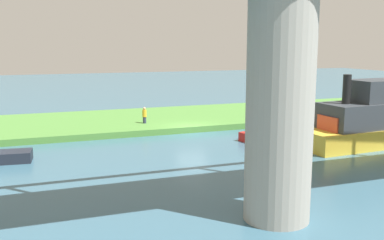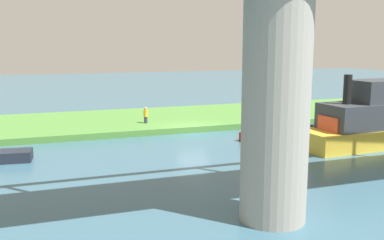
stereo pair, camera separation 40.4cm
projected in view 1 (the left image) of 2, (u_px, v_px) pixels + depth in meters
ground_plane at (192, 133)px, 35.47m from camera, size 160.00×160.00×0.00m
grassy_bank at (170, 119)px, 40.97m from camera, size 80.00×12.00×0.50m
bridge_pylon at (280, 98)px, 17.15m from camera, size 2.69×2.69×10.07m
person_on_bank at (144, 115)px, 36.98m from camera, size 0.37×0.37×1.39m
mooring_post at (288, 113)px, 39.34m from camera, size 0.20×0.20×1.00m
skiff_small at (371, 119)px, 30.91m from camera, size 10.19×3.89×5.12m
pontoon_yellow at (266, 133)px, 32.97m from camera, size 4.59×2.54×1.45m
motorboat_white at (335, 125)px, 35.70m from camera, size 5.32×3.07×1.68m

